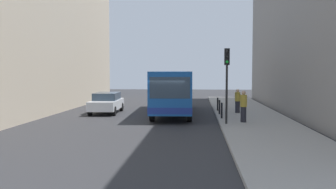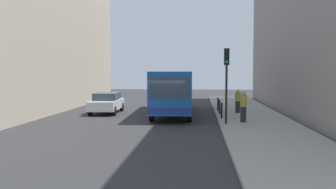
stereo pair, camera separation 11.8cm
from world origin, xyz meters
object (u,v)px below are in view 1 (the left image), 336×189
object	(u,v)px
traffic_light	(227,71)
bollard_near	(222,111)
bollard_mid	(220,107)
car_beside_bus	(107,102)
pedestrian_mid_sidewalk	(238,101)
bollard_far	(218,104)
bus	(173,90)
pedestrian_near_signal	(244,106)

from	to	relation	value
traffic_light	bollard_near	bearing A→B (deg)	92.41
bollard_near	bollard_mid	world-z (taller)	same
car_beside_bus	bollard_near	distance (m)	8.70
car_beside_bus	bollard_near	xyz separation A→B (m)	(7.99, -3.45, -0.16)
bollard_near	bollard_mid	size ratio (longest dim) A/B	1.00
traffic_light	bollard_mid	bearing A→B (deg)	91.24
car_beside_bus	bollard_mid	world-z (taller)	car_beside_bus
car_beside_bus	bollard_mid	size ratio (longest dim) A/B	4.69
car_beside_bus	pedestrian_mid_sidewalk	size ratio (longest dim) A/B	2.72
bollard_far	pedestrian_mid_sidewalk	xyz separation A→B (m)	(1.29, -1.29, 0.34)
traffic_light	bollard_near	xyz separation A→B (m)	(-0.10, 2.38, -2.38)
bus	traffic_light	distance (m)	6.83
traffic_light	bollard_near	distance (m)	3.37
car_beside_bus	pedestrian_near_signal	distance (m)	10.41
bus	bollard_mid	distance (m)	3.60
car_beside_bus	pedestrian_mid_sidewalk	world-z (taller)	pedestrian_mid_sidewalk
pedestrian_near_signal	bollard_near	bearing A→B (deg)	167.89
bollard_mid	bollard_far	size ratio (longest dim) A/B	1.00
traffic_light	bollard_far	size ratio (longest dim) A/B	4.32
bollard_far	pedestrian_near_signal	world-z (taller)	pedestrian_near_signal
bollard_far	bollard_near	bearing A→B (deg)	-90.00
bus	bollard_near	xyz separation A→B (m)	(3.21, -3.46, -1.10)
bollard_near	pedestrian_mid_sidewalk	distance (m)	3.46
traffic_light	bus	bearing A→B (deg)	119.54
pedestrian_mid_sidewalk	pedestrian_near_signal	bearing A→B (deg)	9.93
traffic_light	pedestrian_near_signal	bearing A→B (deg)	37.12
bollard_near	bollard_far	world-z (taller)	same
bollard_mid	pedestrian_mid_sidewalk	size ratio (longest dim) A/B	0.58
pedestrian_near_signal	bollard_mid	bearing A→B (deg)	149.46
bollard_near	pedestrian_mid_sidewalk	world-z (taller)	pedestrian_mid_sidewalk
bollard_far	pedestrian_mid_sidewalk	world-z (taller)	pedestrian_mid_sidewalk
car_beside_bus	traffic_light	size ratio (longest dim) A/B	1.09
bus	car_beside_bus	xyz separation A→B (m)	(-4.78, -0.01, -0.94)
pedestrian_mid_sidewalk	bollard_far	bearing A→B (deg)	-122.79
bus	bollard_far	xyz separation A→B (m)	(3.21, 1.02, -1.10)
bus	bollard_mid	size ratio (longest dim) A/B	11.68
bollard_mid	bollard_far	distance (m)	2.24
bollard_near	pedestrian_mid_sidewalk	bearing A→B (deg)	67.91
bollard_mid	bollard_far	bearing A→B (deg)	90.00
bollard_mid	pedestrian_near_signal	distance (m)	4.03
bus	bollard_near	bearing A→B (deg)	130.91
pedestrian_mid_sidewalk	bollard_near	bearing A→B (deg)	-9.95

